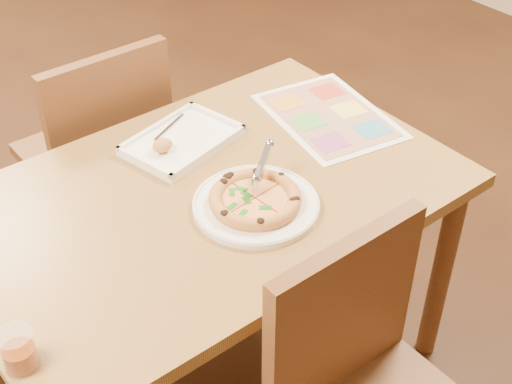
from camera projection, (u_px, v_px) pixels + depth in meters
dining_table at (208, 216)px, 1.91m from camera, size 1.30×0.85×0.72m
chair_near at (367, 376)px, 1.58m from camera, size 0.42×0.42×0.47m
chair_far at (102, 139)px, 2.32m from camera, size 0.42×0.42×0.47m
plate at (256, 205)px, 1.79m from camera, size 0.35×0.35×0.02m
pizza at (255, 199)px, 1.78m from camera, size 0.23×0.23×0.04m
pizza_cutter at (262, 167)px, 1.80m from camera, size 0.13×0.09×0.08m
appetizer_tray at (181, 142)px, 2.01m from camera, size 0.35×0.28×0.06m
glass_tumbler at (19, 352)px, 1.39m from camera, size 0.07×0.07×0.09m
menu at (329, 116)px, 2.13m from camera, size 0.38×0.48×0.00m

